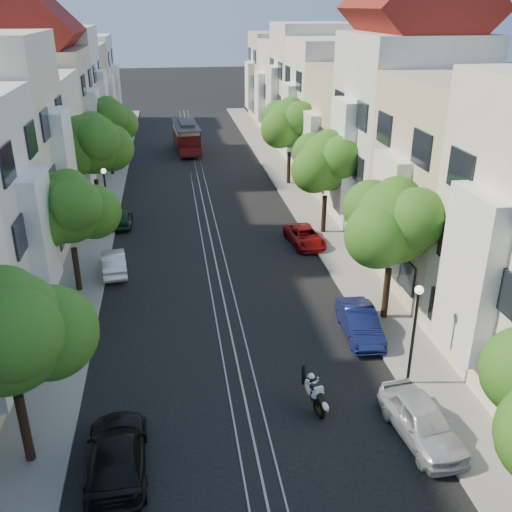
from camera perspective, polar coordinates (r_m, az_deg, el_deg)
name	(u,v)px	position (r m, az deg, el deg)	size (l,w,h in m)	color
ground	(203,200)	(43.21, -5.37, 5.61)	(200.00, 200.00, 0.00)	black
sidewalk_east	(297,195)	(44.15, 4.11, 6.14)	(2.50, 80.00, 0.12)	gray
sidewalk_west	(104,204)	(43.43, -14.99, 5.07)	(2.50, 80.00, 0.12)	gray
rail_left	(195,200)	(43.18, -6.10, 5.58)	(0.06, 80.00, 0.02)	gray
rail_slot	(203,200)	(43.20, -5.37, 5.62)	(0.06, 80.00, 0.02)	gray
rail_right	(210,199)	(43.24, -4.64, 5.66)	(0.06, 80.00, 0.02)	gray
lane_line	(203,200)	(43.21, -5.37, 5.61)	(0.08, 80.00, 0.01)	tan
townhouses_east	(360,126)	(44.05, 10.36, 12.66)	(7.75, 72.00, 12.00)	beige
townhouses_west	(27,138)	(42.87, -21.96, 10.91)	(7.75, 72.00, 11.76)	silver
tree_e_b	(395,224)	(25.46, 13.71, 3.14)	(4.93, 4.08, 6.68)	black
tree_e_c	(328,163)	(35.43, 7.17, 9.20)	(4.84, 3.99, 6.52)	black
tree_e_d	(291,124)	(45.79, 3.48, 13.01)	(5.01, 4.16, 6.85)	black
tree_w_a	(8,335)	(18.02, -23.59, -7.27)	(4.93, 4.08, 6.68)	black
tree_w_b	(70,210)	(28.88, -18.13, 4.38)	(4.72, 3.87, 6.27)	black
tree_w_c	(93,145)	(39.21, -16.00, 10.61)	(5.13, 4.28, 7.09)	black
tree_w_d	(108,121)	(50.02, -14.59, 12.92)	(4.84, 3.99, 6.52)	black
lamp_east	(415,321)	(21.76, 15.63, -6.28)	(0.32, 0.32, 4.16)	black
lamp_west	(106,191)	(36.80, -14.80, 6.31)	(0.32, 0.32, 4.16)	black
sportbike_rider	(313,390)	(21.10, 5.71, -13.17)	(0.69, 1.94, 1.37)	black
cable_car	(186,135)	(57.80, -6.97, 11.88)	(2.70, 7.31, 2.76)	black
parked_car_e_near	(422,421)	(20.60, 16.28, -15.57)	(1.62, 4.02, 1.37)	#AEB3BA
parked_car_e_mid	(360,323)	(25.62, 10.34, -6.57)	(1.36, 3.90, 1.29)	#0D1344
parked_car_e_far	(305,236)	(34.80, 4.90, 1.97)	(1.77, 3.83, 1.06)	maroon
parked_car_w_near	(117,455)	(19.21, -13.74, -18.74)	(1.84, 4.52, 1.31)	black
parked_car_w_mid	(114,262)	(31.97, -14.04, -0.62)	(1.25, 3.57, 1.18)	white
parked_car_w_far	(122,218)	(38.71, -13.25, 3.72)	(1.28, 3.17, 1.08)	#153520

